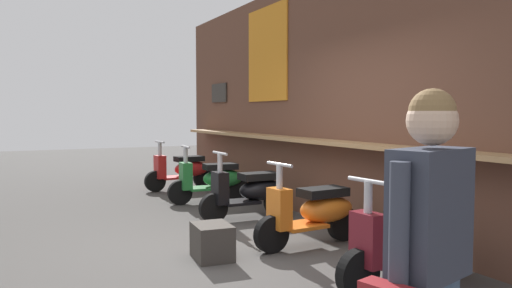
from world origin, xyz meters
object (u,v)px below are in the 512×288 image
at_px(scooter_maroon, 409,241).
at_px(shopper_with_handbag, 428,239).
at_px(scooter_green, 214,179).
at_px(merchandise_crate, 212,242).
at_px(scooter_orange, 315,211).
at_px(scooter_black, 251,191).
at_px(scooter_red, 184,170).

height_order(scooter_maroon, shopper_with_handbag, shopper_with_handbag).
distance_m(scooter_green, merchandise_crate, 3.25).
relative_size(scooter_maroon, shopper_with_handbag, 0.88).
bearing_deg(scooter_orange, scooter_maroon, 85.85).
bearing_deg(merchandise_crate, shopper_with_handbag, -4.88).
bearing_deg(merchandise_crate, scooter_black, 141.99).
distance_m(scooter_red, scooter_maroon, 6.08).
bearing_deg(scooter_maroon, merchandise_crate, -54.85).
xyz_separation_m(scooter_red, scooter_green, (1.58, -0.00, 0.00)).
bearing_deg(scooter_red, scooter_maroon, 86.38).
height_order(scooter_black, merchandise_crate, scooter_black).
xyz_separation_m(scooter_maroon, shopper_with_handbag, (1.65, -1.50, 0.58)).
distance_m(scooter_green, shopper_with_handbag, 6.35).
height_order(scooter_green, merchandise_crate, scooter_green).
relative_size(scooter_red, scooter_black, 1.00).
height_order(scooter_black, shopper_with_handbag, shopper_with_handbag).
bearing_deg(scooter_orange, scooter_green, -94.15).
xyz_separation_m(scooter_black, scooter_orange, (1.61, -0.00, 0.00)).
height_order(scooter_red, scooter_black, same).
bearing_deg(shopper_with_handbag, scooter_red, 154.15).
bearing_deg(shopper_with_handbag, scooter_maroon, 122.85).
height_order(scooter_black, scooter_maroon, same).
relative_size(scooter_green, shopper_with_handbag, 0.88).
height_order(scooter_orange, merchandise_crate, scooter_orange).
bearing_deg(scooter_maroon, scooter_orange, -94.22).
bearing_deg(scooter_black, merchandise_crate, 52.23).
xyz_separation_m(scooter_red, scooter_black, (3.01, 0.00, 0.00)).
bearing_deg(scooter_orange, shopper_with_handbag, 60.10).
bearing_deg(scooter_green, scooter_red, -86.34).
distance_m(scooter_green, scooter_maroon, 4.50).
distance_m(scooter_black, scooter_orange, 1.61).
relative_size(shopper_with_handbag, merchandise_crate, 3.53).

